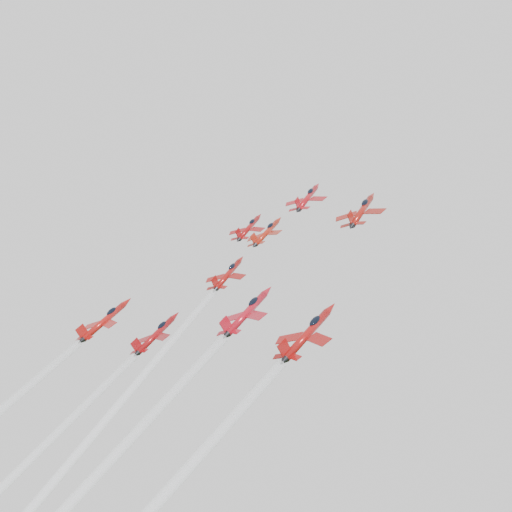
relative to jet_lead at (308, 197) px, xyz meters
The scene contains 5 objects.
jet_lead is the anchor object (origin of this frame).
jet_row2_left 14.01m from the jet_lead, 138.22° to the right, with size 8.51×10.34×8.24m.
jet_row2_center 14.11m from the jet_lead, 102.16° to the right, with size 8.57×10.41×8.30m.
jet_row2_right 20.67m from the jet_lead, 25.06° to the right, with size 9.92×12.06×9.62m.
jet_center 70.63m from the jet_lead, 91.89° to the right, with size 8.53×73.56×58.54m.
Camera 1 is at (74.01, -87.57, 152.40)m, focal length 45.00 mm.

